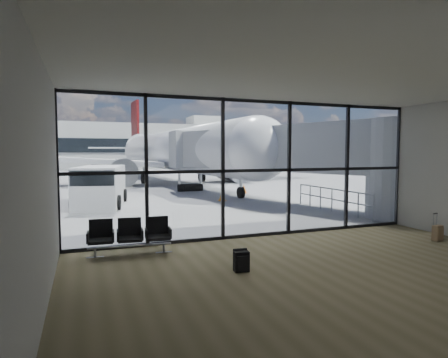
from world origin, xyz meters
TOP-DOWN VIEW (x-y plane):
  - ground at (0.00, 40.00)m, footprint 220.00×220.00m
  - lounge_shell at (0.00, -4.80)m, footprint 12.02×8.01m
  - glass_curtain_wall at (0.00, 0.00)m, footprint 12.10×0.12m
  - jet_bridge at (4.90, 7.07)m, footprint 8.00×16.50m
  - apron_railing at (5.60, 3.50)m, footprint 0.06×5.46m
  - far_terminal at (-0.59, 61.97)m, footprint 80.00×12.20m
  - tree_5 at (-15.00, 72.00)m, footprint 6.27×6.27m
  - seating_row at (-4.18, -0.70)m, footprint 2.22×0.78m
  - backpack at (-1.93, -3.20)m, footprint 0.38×0.35m
  - suitcase at (5.06, -2.60)m, footprint 0.35×0.28m
  - airliner at (2.56, 24.10)m, footprint 32.24×37.40m
  - service_van at (-4.53, 9.27)m, footprint 3.03×5.07m
  - belt_loader at (-4.68, 23.34)m, footprint 2.79×4.40m
  - traffic_cone_a at (2.18, 9.12)m, footprint 0.42×0.42m
  - traffic_cone_c at (5.00, 12.42)m, footprint 0.42×0.42m

SIDE VIEW (x-z plane):
  - ground at x=0.00m, z-range 0.00..0.00m
  - backpack at x=-1.93m, z-range -0.01..0.52m
  - suitcase at x=5.06m, z-range -0.17..0.70m
  - traffic_cone_a at x=2.18m, z-range -0.01..0.58m
  - traffic_cone_c at x=5.00m, z-range -0.01..0.58m
  - seating_row at x=-4.18m, z-range 0.05..1.04m
  - belt_loader at x=-4.68m, z-range -0.32..1.61m
  - apron_railing at x=5.60m, z-range 0.16..1.27m
  - service_van at x=-4.53m, z-range 0.03..2.10m
  - glass_curtain_wall at x=0.00m, z-range 0.00..4.50m
  - lounge_shell at x=0.00m, z-range 0.40..4.91m
  - jet_bridge at x=4.90m, z-range 0.59..4.92m
  - airliner at x=2.56m, z-range -1.88..7.75m
  - far_terminal at x=-0.59m, z-range -1.29..9.71m
  - tree_5 at x=-15.00m, z-range 1.36..10.39m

